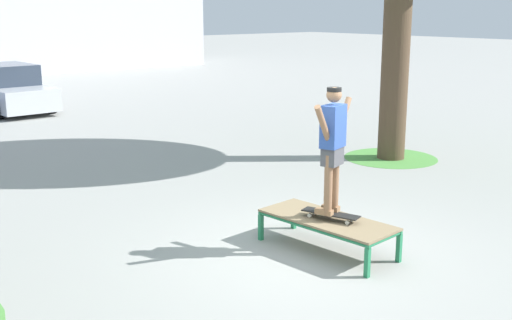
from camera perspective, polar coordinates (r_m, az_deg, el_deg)
The scene contains 6 objects.
ground_plane at distance 8.70m, azimuth 4.69°, elevation -8.40°, with size 120.00×120.00×0.00m, color #999993.
skate_box at distance 8.71m, azimuth 6.39°, elevation -5.51°, with size 0.91×1.96×0.46m.
skateboard at distance 8.64m, azimuth 6.70°, elevation -4.82°, with size 0.43×0.82×0.09m.
skater at distance 8.39m, azimuth 6.88°, elevation 1.66°, with size 0.98×0.39×1.69m.
grass_patch_near_right at distance 14.42m, azimuth 11.95°, elevation 0.19°, with size 2.04×2.04×0.01m, color #519342.
car_silver at distance 22.04m, azimuth -21.40°, elevation 5.88°, with size 2.00×4.24×1.50m.
Camera 1 is at (-5.72, -5.71, 3.22)m, focal length 44.66 mm.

